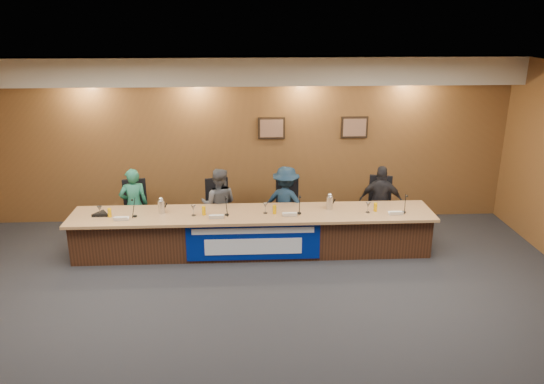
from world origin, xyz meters
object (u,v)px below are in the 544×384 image
at_px(office_chair_b, 220,212).
at_px(carafe_left, 161,207).
at_px(panelist_d, 381,202).
at_px(banner, 253,242).
at_px(dais_body, 253,233).
at_px(office_chair_d, 379,209).
at_px(carafe_right, 330,203).
at_px(panelist_a, 134,205).
at_px(speakerphone, 101,214).
at_px(panelist_c, 286,203).
at_px(office_chair_c, 285,211).
at_px(panelist_b, 219,204).
at_px(office_chair_a, 136,214).

height_order(office_chair_b, carafe_left, carafe_left).
relative_size(panelist_d, carafe_left, 6.01).
distance_m(banner, carafe_left, 1.66).
distance_m(dais_body, office_chair_d, 2.46).
bearing_deg(carafe_right, panelist_a, 171.00).
bearing_deg(speakerphone, panelist_c, 11.64).
bearing_deg(office_chair_c, panelist_c, -78.10).
relative_size(panelist_d, office_chair_b, 2.80).
bearing_deg(office_chair_d, office_chair_b, -164.45).
bearing_deg(office_chair_c, carafe_left, -150.20).
height_order(panelist_b, panelist_c, panelist_c).
bearing_deg(speakerphone, office_chair_c, 13.38).
relative_size(banner, carafe_right, 9.55).
relative_size(panelist_c, carafe_left, 6.06).
distance_m(panelist_c, speakerphone, 3.20).
bearing_deg(panelist_d, banner, 37.58).
height_order(panelist_a, panelist_c, panelist_a).
height_order(office_chair_a, carafe_left, carafe_left).
xyz_separation_m(office_chair_a, office_chair_b, (1.51, 0.00, 0.00)).
distance_m(panelist_d, office_chair_d, 0.22).
bearing_deg(panelist_a, office_chair_b, 167.72).
xyz_separation_m(dais_body, panelist_d, (2.35, 0.60, 0.32)).
bearing_deg(office_chair_d, office_chair_a, -164.45).
bearing_deg(banner, office_chair_b, 118.13).
distance_m(panelist_a, panelist_b, 1.51).
height_order(panelist_d, speakerphone, panelist_d).
bearing_deg(office_chair_b, panelist_c, -18.32).
xyz_separation_m(office_chair_b, office_chair_c, (1.21, 0.00, 0.00)).
xyz_separation_m(banner, panelist_d, (2.35, 1.02, 0.29)).
bearing_deg(banner, carafe_left, 164.44).
relative_size(dais_body, carafe_left, 26.82).
relative_size(dais_body, banner, 2.73).
relative_size(panelist_b, office_chair_b, 2.80).
bearing_deg(banner, panelist_a, 154.29).
bearing_deg(panelist_c, office_chair_a, 21.77).
distance_m(banner, panelist_c, 1.22).
xyz_separation_m(panelist_d, carafe_left, (-3.88, -0.59, 0.19)).
xyz_separation_m(panelist_d, speakerphone, (-4.87, -0.65, 0.10)).
xyz_separation_m(office_chair_c, speakerphone, (-3.13, -0.75, 0.30)).
distance_m(panelist_b, office_chair_a, 1.53).
xyz_separation_m(panelist_b, carafe_left, (-0.93, -0.59, 0.19)).
height_order(panelist_c, carafe_left, panelist_c).
bearing_deg(panelist_a, panelist_d, 163.94).
height_order(office_chair_d, carafe_right, carafe_right).
distance_m(office_chair_d, speakerphone, 4.94).
relative_size(panelist_d, office_chair_c, 2.80).
relative_size(office_chair_b, speakerphone, 1.50).
relative_size(banner, office_chair_b, 4.58).
height_order(banner, panelist_a, panelist_a).
xyz_separation_m(office_chair_b, carafe_right, (1.92, -0.64, 0.39)).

